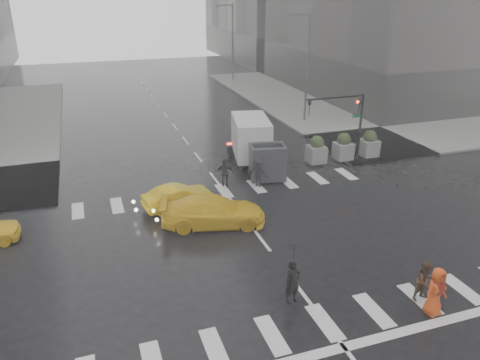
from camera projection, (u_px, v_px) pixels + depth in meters
name	position (u px, v px, depth m)	size (l,w,h in m)	color
ground	(262.00, 241.00, 21.58)	(120.00, 120.00, 0.00)	black
sidewalk_ne	(391.00, 114.00, 42.67)	(35.00, 35.00, 0.15)	slate
road_markings	(262.00, 240.00, 21.58)	(18.00, 48.00, 0.01)	silver
traffic_signal_pole	(348.00, 115.00, 30.04)	(4.45, 0.42, 4.50)	black
street_lamp_near	(306.00, 63.00, 38.66)	(2.15, 0.22, 9.00)	#59595B
street_lamp_far	(232.00, 39.00, 56.13)	(2.15, 0.22, 9.00)	#59595B
planter_west	(316.00, 150.00, 30.46)	(1.10, 1.10, 1.80)	slate
planter_mid	(343.00, 147.00, 31.06)	(1.10, 1.10, 1.80)	slate
planter_east	(369.00, 144.00, 31.66)	(1.10, 1.10, 1.80)	slate
pedestrian_black	(293.00, 265.00, 16.80)	(1.12, 1.13, 2.43)	black
pedestrian_brown	(425.00, 281.00, 17.25)	(0.77, 0.60, 1.59)	#4C2F1B
pedestrian_orange	(436.00, 291.00, 16.44)	(0.98, 0.70, 1.85)	#E44610
pedestrian_far_a	(225.00, 173.00, 27.12)	(1.00, 0.61, 1.71)	black
pedestrian_far_b	(259.00, 172.00, 27.12)	(1.14, 0.63, 1.77)	black
taxi_mid	(178.00, 197.00, 24.56)	(1.30, 3.72, 1.23)	yellow
taxi_rear	(213.00, 211.00, 22.74)	(2.05, 4.46, 1.47)	yellow
box_truck	(255.00, 143.00, 29.66)	(2.16, 5.76, 3.06)	silver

